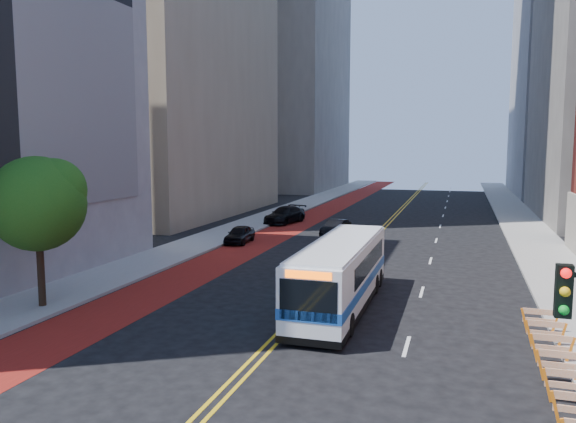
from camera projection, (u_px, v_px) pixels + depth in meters
The scene contains 13 objects.
ground at pixel (218, 399), 16.21m from camera, with size 160.00×160.00×0.00m, color black.
sidewalk_left at pixel (235, 230), 48.19m from camera, with size 4.00×140.00×0.15m, color gray.
sidewalk_right at pixel (537, 244), 41.13m from camera, with size 4.00×140.00×0.15m, color gray.
bus_lane_paint at pixel (278, 233), 47.05m from camera, with size 3.60×140.00×0.01m, color maroon.
center_line_inner at pixel (372, 237), 44.72m from camera, with size 0.14×140.00×0.01m, color gold.
center_line_outer at pixel (376, 238), 44.61m from camera, with size 0.14×140.00×0.01m, color gold.
lane_dashes at pixel (440, 226), 50.84m from camera, with size 0.14×98.20×0.01m.
construction_barriers at pixel (564, 371), 16.56m from camera, with size 1.42×10.91×1.00m.
street_tree at pixel (39, 200), 24.67m from camera, with size 4.20×4.20×6.70m.
transit_bus at pixel (341, 273), 25.19m from camera, with size 2.48×11.15×3.07m.
car_a at pixel (240, 234), 42.14m from camera, with size 1.54×3.82×1.30m, color black.
car_b at pixel (336, 228), 45.58m from camera, with size 1.37×3.93×1.29m, color black.
car_c at pixel (285, 215), 52.87m from camera, with size 2.18×5.36×1.56m, color black.
Camera 1 is at (6.51, -14.17, 7.31)m, focal length 35.00 mm.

